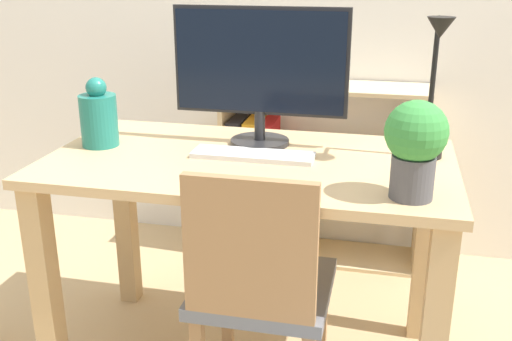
# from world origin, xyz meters

# --- Properties ---
(desk) EXTENTS (1.28, 0.70, 0.76)m
(desk) POSITION_xyz_m (0.00, 0.00, 0.61)
(desk) COLOR tan
(desk) RESTS_ON ground_plane
(monitor) EXTENTS (0.58, 0.20, 0.45)m
(monitor) POSITION_xyz_m (0.00, 0.16, 1.02)
(monitor) COLOR #232326
(monitor) RESTS_ON desk
(keyboard) EXTENTS (0.39, 0.11, 0.02)m
(keyboard) POSITION_xyz_m (0.01, 0.01, 0.77)
(keyboard) COLOR silver
(keyboard) RESTS_ON desk
(vase) EXTENTS (0.12, 0.12, 0.23)m
(vase) POSITION_xyz_m (-0.52, 0.02, 0.86)
(vase) COLOR #1E7266
(vase) RESTS_ON desk
(desk_lamp) EXTENTS (0.10, 0.19, 0.44)m
(desk_lamp) POSITION_xyz_m (0.54, 0.09, 1.03)
(desk_lamp) COLOR black
(desk_lamp) RESTS_ON desk
(potted_plant) EXTENTS (0.16, 0.16, 0.26)m
(potted_plant) POSITION_xyz_m (0.49, -0.23, 0.91)
(potted_plant) COLOR #4C4C51
(potted_plant) RESTS_ON desk
(chair) EXTENTS (0.40, 0.40, 0.84)m
(chair) POSITION_xyz_m (0.09, -0.25, 0.45)
(chair) COLOR slate
(chair) RESTS_ON ground_plane
(bookshelf) EXTENTS (0.91, 0.28, 0.83)m
(bookshelf) POSITION_xyz_m (-0.03, 0.87, 0.35)
(bookshelf) COLOR #D8BC8C
(bookshelf) RESTS_ON ground_plane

